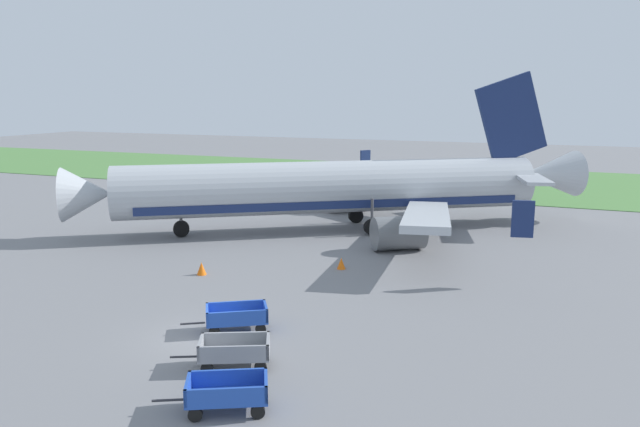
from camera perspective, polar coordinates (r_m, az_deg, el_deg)
name	(u,v)px	position (r m, az deg, el deg)	size (l,w,h in m)	color
ground_plane	(206,338)	(26.46, -10.20, -10.94)	(220.00, 220.00, 0.00)	slate
grass_strip	(448,180)	(73.69, 11.43, 2.98)	(220.00, 28.00, 0.06)	#518442
airplane	(344,188)	(45.46, 2.18, 2.32)	(33.20, 28.15, 11.34)	#B2B7BC
baggage_cart_nearest	(227,393)	(20.53, -8.39, -15.68)	(3.49, 2.39, 1.07)	#234CB2
baggage_cart_second_in_row	(234,351)	(23.44, -7.73, -12.19)	(3.52, 2.34, 1.07)	gray
baggage_cart_third_in_row	(236,317)	(26.77, -7.53, -9.22)	(3.40, 2.52, 1.07)	#234CB2
traffic_cone_near_plane	(341,263)	(35.67, 1.93, -4.51)	(0.49, 0.49, 0.64)	orange
traffic_cone_mid_apron	(202,268)	(35.14, -10.62, -4.89)	(0.53, 0.53, 0.69)	orange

